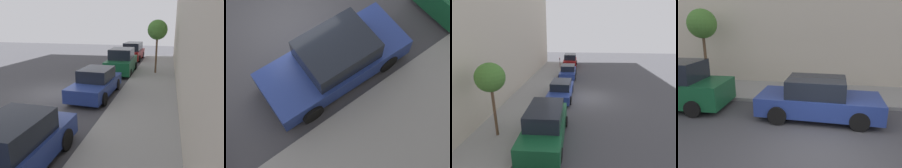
% 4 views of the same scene
% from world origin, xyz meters
% --- Properties ---
extents(ground_plane, '(60.00, 60.00, 0.00)m').
position_xyz_m(ground_plane, '(0.00, 0.00, 0.00)').
color(ground_plane, '#424247').
extents(sidewalk, '(3.16, 32.00, 0.15)m').
position_xyz_m(sidewalk, '(5.08, 0.00, 0.07)').
color(sidewalk, gray).
rests_on(sidewalk, ground_plane).
extents(parked_sedan_third, '(1.92, 4.54, 1.54)m').
position_xyz_m(parked_sedan_third, '(2.31, 0.21, 0.72)').
color(parked_sedan_third, navy).
rests_on(parked_sedan_third, ground_plane).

